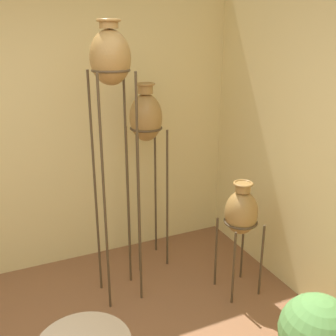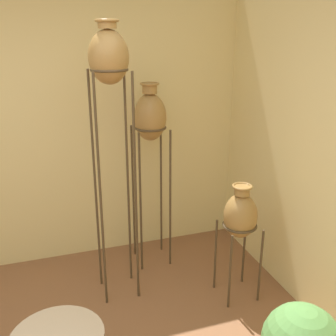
% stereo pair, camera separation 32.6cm
% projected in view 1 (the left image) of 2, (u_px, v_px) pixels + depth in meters
% --- Properties ---
extents(wall_back, '(8.31, 0.06, 2.70)m').
position_uv_depth(wall_back, '(2.00, 132.00, 3.36)').
color(wall_back, beige).
rests_on(wall_back, ground_plane).
extents(vase_stand_tall, '(0.30, 0.30, 2.25)m').
position_uv_depth(vase_stand_tall, '(111.00, 68.00, 2.81)').
color(vase_stand_tall, '#473823').
rests_on(vase_stand_tall, ground_plane).
extents(vase_stand_medium, '(0.30, 0.30, 1.75)m').
position_uv_depth(vase_stand_medium, '(146.00, 121.00, 3.48)').
color(vase_stand_medium, '#473823').
rests_on(vase_stand_medium, ground_plane).
extents(vase_stand_short, '(0.30, 0.30, 1.02)m').
position_uv_depth(vase_stand_short, '(241.00, 213.00, 3.25)').
color(vase_stand_short, '#473823').
rests_on(vase_stand_short, ground_plane).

